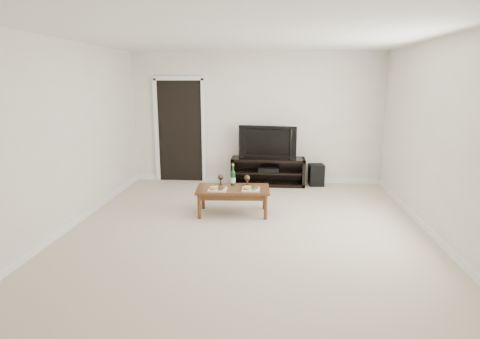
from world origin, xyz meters
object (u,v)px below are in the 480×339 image
at_px(subwoofer, 316,175).
at_px(media_console, 268,172).
at_px(coffee_table, 233,201).
at_px(television, 268,142).

bearing_deg(subwoofer, media_console, 177.01).
bearing_deg(coffee_table, television, 74.15).
bearing_deg(coffee_table, subwoofer, 51.79).
distance_m(television, coffee_table, 2.00).
relative_size(television, subwoofer, 2.66).
distance_m(media_console, television, 0.60).
xyz_separation_m(subwoofer, coffee_table, (-1.47, -1.87, -0.00)).
xyz_separation_m(television, subwoofer, (0.96, 0.06, -0.66)).
distance_m(media_console, coffee_table, 1.89).
height_order(television, coffee_table, television).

